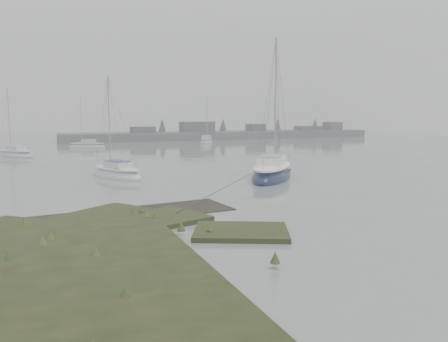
% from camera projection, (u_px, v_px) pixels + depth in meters
% --- Properties ---
extents(ground, '(160.00, 160.00, 0.00)m').
position_uv_depth(ground, '(110.00, 160.00, 44.18)').
color(ground, slate).
rests_on(ground, ground).
extents(far_shoreline, '(60.00, 8.00, 4.15)m').
position_uv_depth(far_shoreline, '(229.00, 134.00, 83.51)').
color(far_shoreline, '#4C4F51').
rests_on(far_shoreline, ground).
extents(sailboat_main, '(6.66, 7.46, 10.68)m').
position_uv_depth(sailboat_main, '(272.00, 174.00, 30.95)').
color(sailboat_main, '#0E1737').
rests_on(sailboat_main, ground).
extents(sailboat_white, '(3.97, 5.79, 7.82)m').
position_uv_depth(sailboat_white, '(117.00, 174.00, 31.53)').
color(sailboat_white, silver).
rests_on(sailboat_white, ground).
extents(sailboat_far_a, '(4.86, 5.67, 8.00)m').
position_uv_depth(sailboat_far_a, '(15.00, 154.00, 47.21)').
color(sailboat_far_a, '#B2B6BD').
rests_on(sailboat_far_a, ground).
extents(sailboat_far_b, '(4.29, 5.91, 8.03)m').
position_uv_depth(sailboat_far_b, '(207.00, 141.00, 71.53)').
color(sailboat_far_b, silver).
rests_on(sailboat_far_b, ground).
extents(sailboat_far_c, '(5.39, 3.52, 7.25)m').
position_uv_depth(sailboat_far_c, '(87.00, 146.00, 60.27)').
color(sailboat_far_c, silver).
rests_on(sailboat_far_c, ground).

